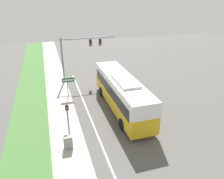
{
  "coord_description": "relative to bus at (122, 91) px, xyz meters",
  "views": [
    {
      "loc": [
        -7.03,
        -15.96,
        11.47
      ],
      "look_at": [
        -0.77,
        4.31,
        1.91
      ],
      "focal_mm": 35.0,
      "sensor_mm": 36.0,
      "label": 1
    }
  ],
  "objects": [
    {
      "name": "ground_plane",
      "position": [
        0.03,
        -3.3,
        -2.03
      ],
      "size": [
        80.0,
        80.0,
        0.0
      ],
      "primitive_type": "plane",
      "color": "#565451"
    },
    {
      "name": "sidewalk",
      "position": [
        -6.17,
        -3.3,
        -1.97
      ],
      "size": [
        2.8,
        80.0,
        0.12
      ],
      "color": "#ADA89E",
      "rests_on": "ground_plane"
    },
    {
      "name": "grass_verge",
      "position": [
        -9.37,
        -3.3,
        -1.98
      ],
      "size": [
        3.6,
        80.0,
        0.1
      ],
      "color": "#477538",
      "rests_on": "ground_plane"
    },
    {
      "name": "lane_divider_near",
      "position": [
        -3.57,
        -3.3,
        -2.03
      ],
      "size": [
        0.14,
        30.0,
        0.01
      ],
      "color": "silver",
      "rests_on": "ground_plane"
    },
    {
      "name": "bus",
      "position": [
        0.0,
        0.0,
        0.0
      ],
      "size": [
        2.75,
        11.81,
        3.72
      ],
      "color": "gold",
      "rests_on": "ground_plane"
    },
    {
      "name": "signal_gantry",
      "position": [
        -2.68,
        9.5,
        2.37
      ],
      "size": [
        7.37,
        0.41,
        6.06
      ],
      "color": "slate",
      "rests_on": "ground_plane"
    },
    {
      "name": "pedestrian_signal",
      "position": [
        -5.91,
        -3.2,
        0.03
      ],
      "size": [
        0.28,
        0.34,
        3.03
      ],
      "color": "slate",
      "rests_on": "ground_plane"
    },
    {
      "name": "street_sign",
      "position": [
        -4.99,
        4.5,
        -0.23
      ],
      "size": [
        1.46,
        0.08,
        2.48
      ],
      "color": "slate",
      "rests_on": "ground_plane"
    },
    {
      "name": "utility_cabinet",
      "position": [
        -6.19,
        -4.95,
        -1.38
      ],
      "size": [
        0.68,
        0.44,
        1.07
      ],
      "color": "gray",
      "rests_on": "sidewalk"
    }
  ]
}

